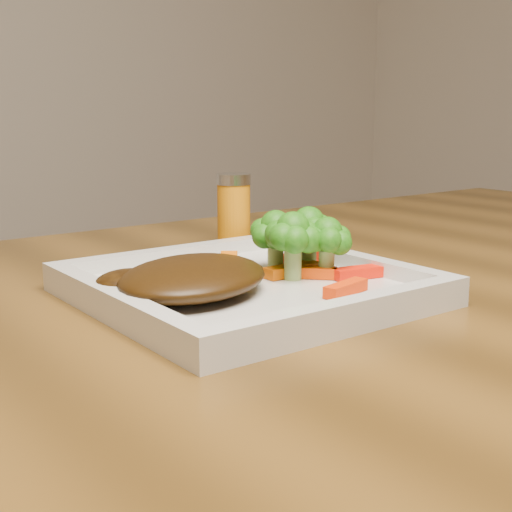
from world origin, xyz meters
TOP-DOWN VIEW (x-y plane):
  - plate at (-0.22, 0.00)m, footprint 0.27×0.27m
  - steak at (-0.28, 0.00)m, footprint 0.18×0.17m
  - broccoli_0 at (-0.17, 0.03)m, footprint 0.06×0.06m
  - broccoli_1 at (-0.14, 0.01)m, footprint 0.07×0.07m
  - broccoli_2 at (-0.15, -0.02)m, footprint 0.07×0.07m
  - broccoli_3 at (-0.18, -0.01)m, footprint 0.07×0.07m
  - carrot_0 at (-0.17, -0.08)m, footprint 0.05×0.02m
  - carrot_1 at (-0.12, -0.04)m, footprint 0.06×0.03m
  - carrot_3 at (-0.12, 0.04)m, footprint 0.06×0.02m
  - carrot_4 at (-0.20, 0.07)m, footprint 0.05×0.06m
  - carrot_5 at (-0.16, -0.01)m, footprint 0.04×0.05m
  - carrot_6 at (-0.17, 0.00)m, footprint 0.06×0.02m
  - spice_shaker at (-0.12, 0.17)m, footprint 0.04×0.04m

SIDE VIEW (x-z plane):
  - plate at x=-0.22m, z-range 0.75..0.76m
  - carrot_0 at x=-0.17m, z-range 0.76..0.77m
  - carrot_1 at x=-0.12m, z-range 0.76..0.77m
  - carrot_3 at x=-0.12m, z-range 0.76..0.77m
  - carrot_4 at x=-0.20m, z-range 0.76..0.77m
  - carrot_5 at x=-0.16m, z-range 0.76..0.77m
  - carrot_6 at x=-0.17m, z-range 0.76..0.77m
  - steak at x=-0.28m, z-range 0.76..0.79m
  - broccoli_2 at x=-0.15m, z-range 0.76..0.82m
  - broccoli_3 at x=-0.18m, z-range 0.76..0.82m
  - broccoli_1 at x=-0.14m, z-range 0.76..0.83m
  - spice_shaker at x=-0.12m, z-range 0.75..0.84m
  - broccoli_0 at x=-0.17m, z-range 0.76..0.83m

